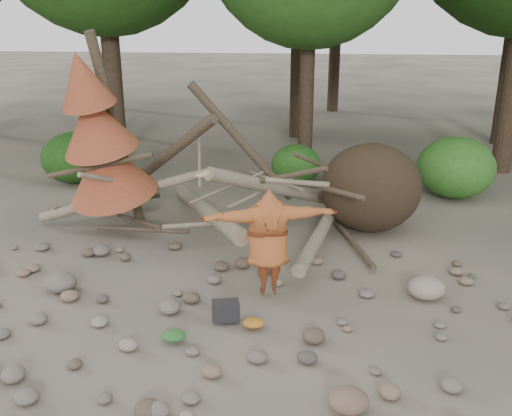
# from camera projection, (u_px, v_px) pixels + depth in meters

# --- Properties ---
(ground) EXTENTS (120.00, 120.00, 0.00)m
(ground) POSITION_uv_depth(u_px,v_px,m) (222.00, 321.00, 9.09)
(ground) COLOR #514C44
(ground) RESTS_ON ground
(deadfall_pile) EXTENTS (8.55, 5.24, 3.30)m
(deadfall_pile) POSITION_uv_depth(u_px,v_px,m) (344.00, 190.00, 12.54)
(deadfall_pile) COLOR #332619
(deadfall_pile) RESTS_ON ground
(dead_conifer) EXTENTS (2.06, 2.16, 4.35)m
(dead_conifer) POSITION_uv_depth(u_px,v_px,m) (100.00, 140.00, 11.89)
(dead_conifer) COLOR #4C3F30
(dead_conifer) RESTS_ON ground
(bush_left) EXTENTS (1.80, 1.80, 1.44)m
(bush_left) POSITION_uv_depth(u_px,v_px,m) (74.00, 158.00, 16.20)
(bush_left) COLOR #1D4713
(bush_left) RESTS_ON ground
(bush_mid) EXTENTS (1.40, 1.40, 1.12)m
(bush_mid) POSITION_uv_depth(u_px,v_px,m) (296.00, 164.00, 16.14)
(bush_mid) COLOR #265B1A
(bush_mid) RESTS_ON ground
(bush_right) EXTENTS (2.00, 2.00, 1.60)m
(bush_right) POSITION_uv_depth(u_px,v_px,m) (456.00, 168.00, 14.86)
(bush_right) COLOR #306B21
(bush_right) RESTS_ON ground
(frisbee_thrower) EXTENTS (2.37, 1.25, 2.30)m
(frisbee_thrower) POSITION_uv_depth(u_px,v_px,m) (268.00, 242.00, 9.54)
(frisbee_thrower) COLOR #9F4D24
(frisbee_thrower) RESTS_ON ground
(backpack) EXTENTS (0.48, 0.38, 0.29)m
(backpack) POSITION_uv_depth(u_px,v_px,m) (226.00, 314.00, 9.00)
(backpack) COLOR black
(backpack) RESTS_ON ground
(cloth_green) EXTENTS (0.37, 0.31, 0.14)m
(cloth_green) POSITION_uv_depth(u_px,v_px,m) (174.00, 338.00, 8.47)
(cloth_green) COLOR #275E25
(cloth_green) RESTS_ON ground
(cloth_orange) EXTENTS (0.34, 0.28, 0.12)m
(cloth_orange) POSITION_uv_depth(u_px,v_px,m) (253.00, 326.00, 8.82)
(cloth_orange) COLOR #AF651E
(cloth_orange) RESTS_ON ground
(boulder_front_right) EXTENTS (0.51, 0.46, 0.30)m
(boulder_front_right) POSITION_uv_depth(u_px,v_px,m) (348.00, 400.00, 7.00)
(boulder_front_right) COLOR brown
(boulder_front_right) RESTS_ON ground
(boulder_mid_right) EXTENTS (0.64, 0.58, 0.39)m
(boulder_mid_right) POSITION_uv_depth(u_px,v_px,m) (426.00, 288.00, 9.74)
(boulder_mid_right) COLOR gray
(boulder_mid_right) RESTS_ON ground
(boulder_mid_left) EXTENTS (0.57, 0.52, 0.34)m
(boulder_mid_left) POSITION_uv_depth(u_px,v_px,m) (60.00, 282.00, 9.99)
(boulder_mid_left) COLOR #675F56
(boulder_mid_left) RESTS_ON ground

